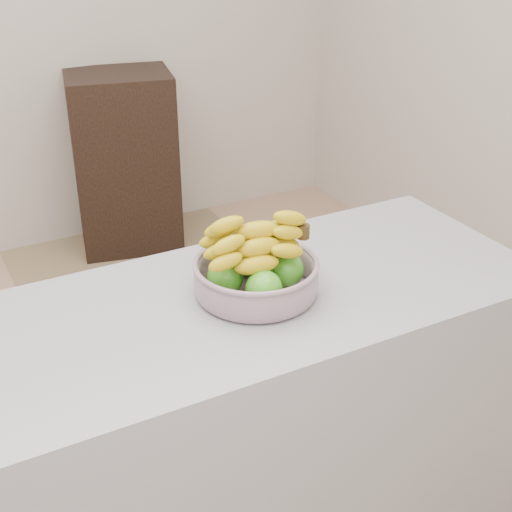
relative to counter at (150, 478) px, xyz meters
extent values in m
plane|color=tan|center=(0.00, 0.38, -0.45)|extent=(4.00, 4.00, 0.00)
cube|color=#9B9CA3|center=(0.00, 0.00, 0.00)|extent=(2.00, 0.60, 0.90)
cube|color=black|center=(0.67, 2.16, 0.01)|extent=(0.59, 0.52, 0.93)
cylinder|color=#A1B1C1|center=(0.30, 0.00, 0.46)|extent=(0.25, 0.25, 0.01)
torus|color=#A1B1C1|center=(0.30, 0.00, 0.53)|extent=(0.29, 0.29, 0.01)
sphere|color=#2F8B18|center=(0.28, -0.07, 0.50)|extent=(0.09, 0.09, 0.09)
sphere|color=#2F8B18|center=(0.37, -0.02, 0.50)|extent=(0.09, 0.09, 0.09)
sphere|color=#2F8B18|center=(0.32, 0.07, 0.50)|extent=(0.09, 0.09, 0.09)
sphere|color=#2F8B18|center=(0.23, 0.02, 0.50)|extent=(0.09, 0.09, 0.09)
ellipsoid|color=#FFF115|center=(0.28, -0.04, 0.55)|extent=(0.19, 0.07, 0.04)
ellipsoid|color=#FFF115|center=(0.29, 0.00, 0.55)|extent=(0.19, 0.09, 0.04)
ellipsoid|color=#FFF115|center=(0.30, 0.05, 0.55)|extent=(0.19, 0.11, 0.04)
ellipsoid|color=#FFF115|center=(0.29, -0.02, 0.59)|extent=(0.19, 0.05, 0.04)
ellipsoid|color=#FFF115|center=(0.30, 0.02, 0.59)|extent=(0.19, 0.12, 0.04)
ellipsoid|color=#FFF115|center=(0.30, 0.00, 0.62)|extent=(0.19, 0.09, 0.04)
cylinder|color=#3B2A13|center=(0.41, -0.03, 0.60)|extent=(0.03, 0.03, 0.03)
camera|label=1|loc=(-0.38, -1.28, 1.31)|focal=50.00mm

